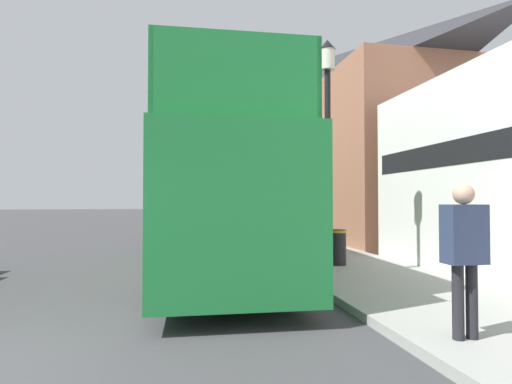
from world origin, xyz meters
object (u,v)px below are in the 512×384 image
parked_car_ahead_of_bus (210,223)px  pedestrian_nearest (464,245)px  lamp_post_nearest (328,114)px  tour_bus (217,197)px  lamp_post_second (255,160)px  litter_bin (337,246)px

parked_car_ahead_of_bus → pedestrian_nearest: pedestrian_nearest is taller
pedestrian_nearest → lamp_post_nearest: 4.74m
parked_car_ahead_of_bus → lamp_post_nearest: 11.65m
tour_bus → lamp_post_second: lamp_post_second is taller
parked_car_ahead_of_bus → pedestrian_nearest: (1.80, -15.22, 0.51)m
parked_car_ahead_of_bus → lamp_post_nearest: lamp_post_nearest is taller
pedestrian_nearest → lamp_post_second: (0.02, 13.32, 2.38)m
parked_car_ahead_of_bus → lamp_post_second: lamp_post_second is taller
tour_bus → lamp_post_nearest: lamp_post_nearest is taller
pedestrian_nearest → lamp_post_nearest: (-0.10, 4.07, 2.42)m
pedestrian_nearest → tour_bus: bearing=108.7°
parked_car_ahead_of_bus → pedestrian_nearest: size_ratio=2.32×
lamp_post_second → litter_bin: 8.46m
lamp_post_nearest → pedestrian_nearest: bearing=-88.6°
pedestrian_nearest → litter_bin: (0.66, 5.43, -0.61)m
lamp_post_nearest → litter_bin: bearing=60.5°
tour_bus → lamp_post_nearest: size_ratio=2.18×
tour_bus → litter_bin: 3.44m
pedestrian_nearest → litter_bin: 5.50m
lamp_post_nearest → lamp_post_second: (0.13, 9.24, -0.04)m
pedestrian_nearest → litter_bin: pedestrian_nearest is taller
parked_car_ahead_of_bus → litter_bin: bearing=-75.8°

